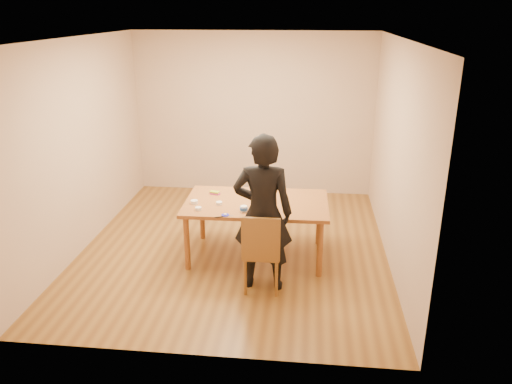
# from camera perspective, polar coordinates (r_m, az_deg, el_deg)

# --- Properties ---
(room_shell) EXTENTS (4.00, 4.50, 2.70)m
(room_shell) POSITION_cam_1_polar(r_m,az_deg,el_deg) (6.61, -2.17, 5.57)
(room_shell) COLOR brown
(room_shell) RESTS_ON ground
(dining_table) EXTENTS (1.80, 1.09, 0.04)m
(dining_table) POSITION_cam_1_polar(r_m,az_deg,el_deg) (6.24, 0.05, -1.31)
(dining_table) COLOR brown
(dining_table) RESTS_ON floor
(dining_chair) EXTENTS (0.41, 0.41, 0.04)m
(dining_chair) POSITION_cam_1_polar(r_m,az_deg,el_deg) (5.64, 0.73, -6.89)
(dining_chair) COLOR brown
(dining_chair) RESTS_ON floor
(cake_plate) EXTENTS (0.27, 0.27, 0.02)m
(cake_plate) POSITION_cam_1_polar(r_m,az_deg,el_deg) (6.33, 0.59, -0.70)
(cake_plate) COLOR #BC0C35
(cake_plate) RESTS_ON dining_table
(cake) EXTENTS (0.23, 0.23, 0.07)m
(cake) POSITION_cam_1_polar(r_m,az_deg,el_deg) (6.31, 0.59, -0.30)
(cake) COLOR white
(cake) RESTS_ON cake_plate
(frosting_dome) EXTENTS (0.23, 0.23, 0.03)m
(frosting_dome) POSITION_cam_1_polar(r_m,az_deg,el_deg) (6.29, 0.59, 0.13)
(frosting_dome) COLOR white
(frosting_dome) RESTS_ON cake
(frosting_tub) EXTENTS (0.08, 0.08, 0.07)m
(frosting_tub) POSITION_cam_1_polar(r_m,az_deg,el_deg) (5.93, -1.40, -1.93)
(frosting_tub) COLOR white
(frosting_tub) RESTS_ON dining_table
(frosting_lid) EXTENTS (0.09, 0.09, 0.01)m
(frosting_lid) POSITION_cam_1_polar(r_m,az_deg,el_deg) (5.84, -3.52, -2.64)
(frosting_lid) COLOR #1C1DB6
(frosting_lid) RESTS_ON dining_table
(frosting_dollop) EXTENTS (0.04, 0.04, 0.02)m
(frosting_dollop) POSITION_cam_1_polar(r_m,az_deg,el_deg) (5.84, -3.53, -2.52)
(frosting_dollop) COLOR white
(frosting_dollop) RESTS_ON frosting_lid
(ramekin_green) EXTENTS (0.08, 0.08, 0.04)m
(ramekin_green) POSITION_cam_1_polar(r_m,az_deg,el_deg) (6.02, -6.60, -1.89)
(ramekin_green) COLOR white
(ramekin_green) RESTS_ON dining_table
(ramekin_yellow) EXTENTS (0.08, 0.08, 0.04)m
(ramekin_yellow) POSITION_cam_1_polar(r_m,az_deg,el_deg) (6.16, -4.24, -1.28)
(ramekin_yellow) COLOR white
(ramekin_yellow) RESTS_ON dining_table
(ramekin_multi) EXTENTS (0.09, 0.09, 0.04)m
(ramekin_multi) POSITION_cam_1_polar(r_m,az_deg,el_deg) (6.22, -7.07, -1.13)
(ramekin_multi) COLOR white
(ramekin_multi) RESTS_ON dining_table
(candy_box_pink) EXTENTS (0.14, 0.09, 0.02)m
(candy_box_pink) POSITION_cam_1_polar(r_m,az_deg,el_deg) (6.51, -4.71, -0.17)
(candy_box_pink) COLOR #D83288
(candy_box_pink) RESTS_ON dining_table
(candy_box_green) EXTENTS (0.14, 0.10, 0.02)m
(candy_box_green) POSITION_cam_1_polar(r_m,az_deg,el_deg) (6.50, -4.75, -0.00)
(candy_box_green) COLOR #47A91F
(candy_box_green) RESTS_ON candy_box_pink
(spatula) EXTENTS (0.13, 0.07, 0.01)m
(spatula) POSITION_cam_1_polar(r_m,az_deg,el_deg) (5.80, -4.08, -2.84)
(spatula) COLOR black
(spatula) RESTS_ON dining_table
(person) EXTENTS (0.66, 0.44, 1.81)m
(person) POSITION_cam_1_polar(r_m,az_deg,el_deg) (5.49, 0.79, -2.46)
(person) COLOR black
(person) RESTS_ON floor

